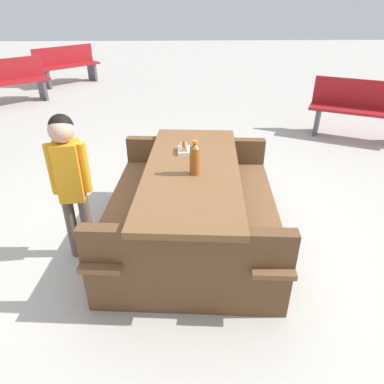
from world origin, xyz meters
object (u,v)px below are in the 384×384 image
(picnic_table, at_px, (192,200))
(park_bench_mid, at_px, (8,81))
(child_in_coat, at_px, (69,172))
(park_bench_far, at_px, (67,65))
(hotdog_tray, at_px, (184,149))
(soda_bottle, at_px, (195,159))
(park_bench_near, at_px, (362,109))

(picnic_table, relative_size, park_bench_mid, 1.34)
(child_in_coat, xyz_separation_m, park_bench_far, (6.54, 1.87, -0.34))
(picnic_table, relative_size, park_bench_far, 1.37)
(hotdog_tray, height_order, park_bench_mid, park_bench_mid)
(picnic_table, distance_m, park_bench_far, 7.00)
(soda_bottle, bearing_deg, park_bench_near, -44.36)
(park_bench_mid, xyz_separation_m, park_bench_far, (1.77, -0.66, 0.00))
(child_in_coat, distance_m, park_bench_far, 6.81)
(park_bench_near, bearing_deg, park_bench_mid, 71.40)
(soda_bottle, xyz_separation_m, park_bench_far, (6.52, 2.83, -0.43))
(park_bench_near, bearing_deg, picnic_table, 134.30)
(soda_bottle, relative_size, park_bench_mid, 0.19)
(picnic_table, xyz_separation_m, soda_bottle, (-0.11, -0.02, 0.43))
(park_bench_near, height_order, park_bench_mid, same)
(park_bench_far, bearing_deg, park_bench_mid, 159.43)
(park_bench_near, bearing_deg, child_in_coat, 127.08)
(child_in_coat, bearing_deg, park_bench_mid, 27.91)
(soda_bottle, xyz_separation_m, park_bench_mid, (4.75, 3.49, -0.43))
(soda_bottle, bearing_deg, park_bench_mid, 36.28)
(park_bench_far, bearing_deg, soda_bottle, -156.57)
(soda_bottle, xyz_separation_m, hotdog_tray, (0.43, 0.08, -0.10))
(child_in_coat, bearing_deg, hotdog_tray, -62.90)
(park_bench_near, distance_m, park_bench_far, 6.67)
(park_bench_near, relative_size, park_bench_mid, 1.08)
(hotdog_tray, bearing_deg, park_bench_near, -50.13)
(hotdog_tray, distance_m, child_in_coat, 0.99)
(park_bench_near, bearing_deg, park_bench_far, 54.96)
(hotdog_tray, xyz_separation_m, park_bench_far, (6.09, 2.75, -0.33))
(park_bench_mid, bearing_deg, soda_bottle, -143.72)
(soda_bottle, xyz_separation_m, park_bench_near, (2.69, -2.63, -0.43))
(park_bench_mid, relative_size, park_bench_far, 1.02)
(child_in_coat, bearing_deg, soda_bottle, -88.67)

